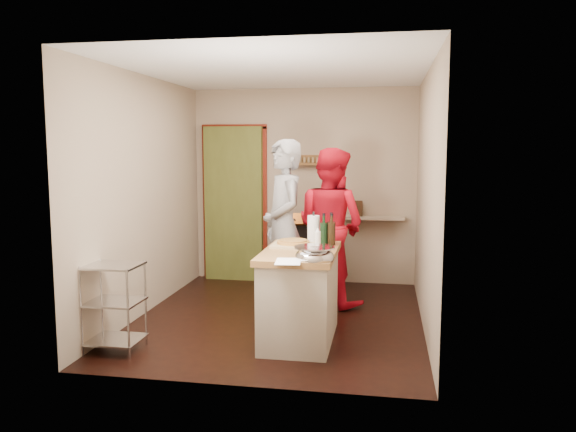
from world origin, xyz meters
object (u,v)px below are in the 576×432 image
object	(u,v)px
stove	(303,253)
person_stripe	(284,227)
island	(300,292)
wire_shelving	(114,303)
person_red	(330,227)

from	to	relation	value
stove	person_stripe	world-z (taller)	person_stripe
island	person_stripe	xyz separation A→B (m)	(-0.32, 0.87, 0.49)
island	person_stripe	world-z (taller)	person_stripe
wire_shelving	island	xyz separation A→B (m)	(1.60, 0.57, 0.02)
island	person_red	distance (m)	1.40
stove	wire_shelving	size ratio (longest dim) A/B	1.26
person_red	stove	bearing A→B (deg)	-30.05
wire_shelving	island	distance (m)	1.70
person_stripe	person_red	xyz separation A→B (m)	(0.47, 0.45, -0.05)
wire_shelving	person_stripe	xyz separation A→B (m)	(1.28, 1.44, 0.52)
stove	person_red	xyz separation A→B (m)	(0.42, -0.74, 0.46)
island	person_red	world-z (taller)	person_red
stove	person_stripe	bearing A→B (deg)	-92.23
wire_shelving	island	bearing A→B (deg)	19.56
wire_shelving	island	size ratio (longest dim) A/B	0.62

